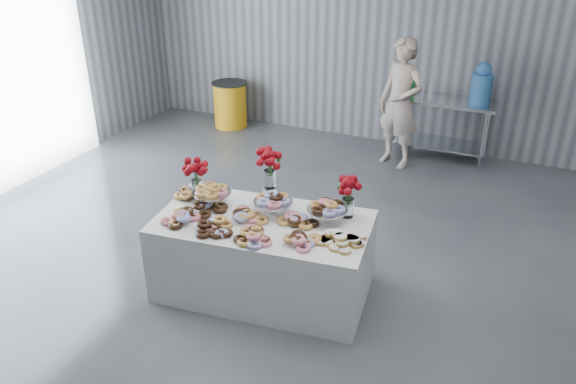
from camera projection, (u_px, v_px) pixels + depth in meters
name	position (u px, v px, depth m)	size (l,w,h in m)	color
ground	(249.00, 307.00, 5.08)	(9.00, 9.00, 0.00)	#36383D
display_table	(263.00, 256.00, 5.14)	(1.90, 1.00, 0.75)	white
prep_table	(439.00, 118.00, 7.82)	(1.50, 0.60, 0.90)	silver
donut_mounds	(260.00, 219.00, 4.91)	(1.80, 0.80, 0.09)	#DFA351
cake_stand_left	(212.00, 191.00, 5.18)	(0.36, 0.36, 0.17)	silver
cake_stand_mid	(273.00, 200.00, 5.02)	(0.36, 0.36, 0.17)	silver
cake_stand_right	(327.00, 208.00, 4.89)	(0.36, 0.36, 0.17)	silver
danish_pile	(342.00, 237.00, 4.62)	(0.48, 0.48, 0.11)	silver
bouquet_left	(196.00, 169.00, 5.25)	(0.26, 0.26, 0.42)	white
bouquet_right	(349.00, 187.00, 4.91)	(0.26, 0.26, 0.42)	white
bouquet_center	(270.00, 165.00, 5.11)	(0.26, 0.26, 0.57)	silver
water_jug	(482.00, 85.00, 7.40)	(0.28, 0.28, 0.55)	#3C82CC
drink_bottles	(417.00, 88.00, 7.67)	(0.54, 0.08, 0.27)	#268C33
person	(400.00, 104.00, 7.56)	(0.64, 0.42, 1.76)	#CC8C93
trash_barrel	(230.00, 104.00, 9.18)	(0.57, 0.57, 0.74)	orange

